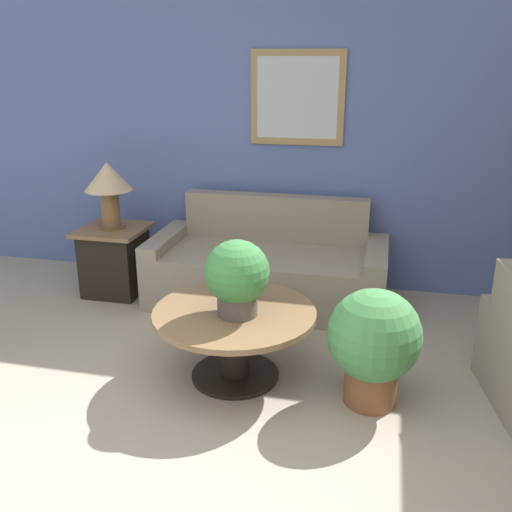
{
  "coord_description": "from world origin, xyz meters",
  "views": [
    {
      "loc": [
        0.97,
        -2.05,
        2.09
      ],
      "look_at": [
        0.03,
        2.01,
        0.62
      ],
      "focal_mm": 40.0,
      "sensor_mm": 36.0,
      "label": 1
    }
  ],
  "objects": [
    {
      "name": "ground_plane",
      "position": [
        0.0,
        0.0,
        0.0
      ],
      "size": [
        20.0,
        20.0,
        0.0
      ],
      "primitive_type": "plane",
      "color": "gray"
    },
    {
      "name": "potted_plant_floor",
      "position": [
        0.97,
        1.17,
        0.43
      ],
      "size": [
        0.58,
        0.58,
        0.76
      ],
      "color": "brown",
      "rests_on": "ground_plane"
    },
    {
      "name": "wall_back",
      "position": [
        0.0,
        3.14,
        1.31
      ],
      "size": [
        7.43,
        0.09,
        2.6
      ],
      "color": "#5166A8",
      "rests_on": "ground_plane"
    },
    {
      "name": "couch_main",
      "position": [
        0.01,
        2.6,
        0.29
      ],
      "size": [
        2.05,
        0.92,
        0.89
      ],
      "color": "gray",
      "rests_on": "ground_plane"
    },
    {
      "name": "potted_plant_on_table",
      "position": [
        0.09,
        1.22,
        0.77
      ],
      "size": [
        0.42,
        0.42,
        0.5
      ],
      "color": "#4C4742",
      "rests_on": "coffee_table"
    },
    {
      "name": "table_lamp",
      "position": [
        -1.4,
        2.47,
        1.04
      ],
      "size": [
        0.42,
        0.42,
        0.6
      ],
      "color": "brown",
      "rests_on": "side_table"
    },
    {
      "name": "side_table",
      "position": [
        -1.4,
        2.47,
        0.32
      ],
      "size": [
        0.58,
        0.58,
        0.62
      ],
      "color": "black",
      "rests_on": "ground_plane"
    },
    {
      "name": "coffee_table",
      "position": [
        0.06,
        1.27,
        0.36
      ],
      "size": [
        1.09,
        1.09,
        0.5
      ],
      "color": "black",
      "rests_on": "ground_plane"
    }
  ]
}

